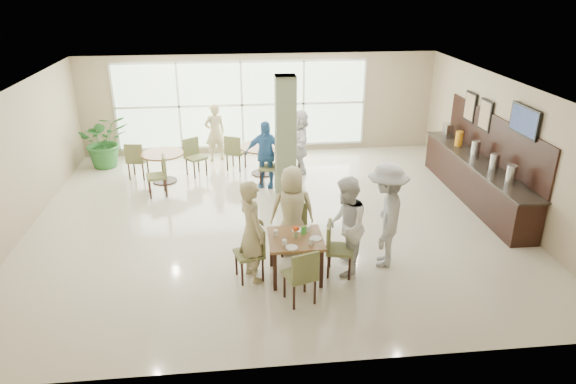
{
  "coord_description": "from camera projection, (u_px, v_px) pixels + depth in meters",
  "views": [
    {
      "loc": [
        -0.73,
        -9.85,
        4.81
      ],
      "look_at": [
        0.2,
        -1.2,
        1.1
      ],
      "focal_mm": 32.0,
      "sensor_mm": 36.0,
      "label": 1
    }
  ],
  "objects": [
    {
      "name": "main_table",
      "position": [
        296.0,
        243.0,
        8.6
      ],
      "size": [
        0.91,
        0.91,
        0.75
      ],
      "color": "brown",
      "rests_on": "ground"
    },
    {
      "name": "ground",
      "position": [
        273.0,
        218.0,
        10.96
      ],
      "size": [
        10.0,
        10.0,
        0.0
      ],
      "primitive_type": "plane",
      "color": "beige",
      "rests_on": "ground"
    },
    {
      "name": "teen_far",
      "position": [
        292.0,
        211.0,
        9.33
      ],
      "size": [
        0.83,
        0.47,
        1.67
      ],
      "primitive_type": "imported",
      "rotation": [
        0.0,
        0.0,
        3.11
      ],
      "color": "tan",
      "rests_on": "ground"
    },
    {
      "name": "room_shell",
      "position": [
        272.0,
        142.0,
        10.29
      ],
      "size": [
        10.0,
        10.0,
        10.0
      ],
      "color": "white",
      "rests_on": "ground"
    },
    {
      "name": "teen_left",
      "position": [
        252.0,
        231.0,
        8.47
      ],
      "size": [
        0.64,
        0.76,
        1.78
      ],
      "primitive_type": "imported",
      "rotation": [
        0.0,
        0.0,
        1.96
      ],
      "color": "tan",
      "rests_on": "ground"
    },
    {
      "name": "tabletop_clutter",
      "position": [
        298.0,
        235.0,
        8.51
      ],
      "size": [
        0.79,
        0.79,
        0.21
      ],
      "color": "white",
      "rests_on": "main_table"
    },
    {
      "name": "teen_standing",
      "position": [
        386.0,
        215.0,
        8.89
      ],
      "size": [
        1.04,
        1.38,
        1.9
      ],
      "primitive_type": "imported",
      "rotation": [
        0.0,
        0.0,
        -1.88
      ],
      "color": "#B8B8BB",
      "rests_on": "ground"
    },
    {
      "name": "framed_art_b",
      "position": [
        470.0,
        107.0,
        12.37
      ],
      "size": [
        0.05,
        0.55,
        0.7
      ],
      "color": "black",
      "rests_on": "ground"
    },
    {
      "name": "adult_standing",
      "position": [
        215.0,
        133.0,
        14.03
      ],
      "size": [
        0.68,
        0.56,
        1.61
      ],
      "primitive_type": "imported",
      "rotation": [
        0.0,
        0.0,
        3.48
      ],
      "color": "tan",
      "rests_on": "ground"
    },
    {
      "name": "adult_a",
      "position": [
        265.0,
        154.0,
        12.3
      ],
      "size": [
        1.06,
        0.76,
        1.64
      ],
      "primitive_type": "imported",
      "rotation": [
        0.0,
        0.0,
        -0.24
      ],
      "color": "#3D77B7",
      "rests_on": "ground"
    },
    {
      "name": "potted_plant",
      "position": [
        104.0,
        141.0,
        13.63
      ],
      "size": [
        1.66,
        1.66,
        1.43
      ],
      "primitive_type": "imported",
      "rotation": [
        0.0,
        0.0,
        0.37
      ],
      "color": "#2B6D2D",
      "rests_on": "ground"
    },
    {
      "name": "chairs_table_right",
      "position": [
        265.0,
        156.0,
        13.2
      ],
      "size": [
        2.02,
        1.78,
        0.95
      ],
      "color": "olive",
      "rests_on": "ground"
    },
    {
      "name": "framed_art_a",
      "position": [
        485.0,
        115.0,
        11.64
      ],
      "size": [
        0.05,
        0.55,
        0.7
      ],
      "color": "black",
      "rests_on": "ground"
    },
    {
      "name": "wall_tv",
      "position": [
        525.0,
        121.0,
        10.05
      ],
      "size": [
        0.06,
        1.0,
        0.58
      ],
      "color": "black",
      "rests_on": "ground"
    },
    {
      "name": "round_table_right",
      "position": [
        263.0,
        152.0,
        13.17
      ],
      "size": [
        1.15,
        1.15,
        0.75
      ],
      "color": "brown",
      "rests_on": "ground"
    },
    {
      "name": "teen_right",
      "position": [
        346.0,
        226.0,
        8.67
      ],
      "size": [
        0.84,
        0.98,
        1.74
      ],
      "primitive_type": "imported",
      "rotation": [
        0.0,
        0.0,
        -1.8
      ],
      "color": "white",
      "rests_on": "ground"
    },
    {
      "name": "chairs_main_table",
      "position": [
        296.0,
        251.0,
        8.69
      ],
      "size": [
        2.1,
        2.06,
        0.95
      ],
      "color": "olive",
      "rests_on": "ground"
    },
    {
      "name": "round_table_left",
      "position": [
        163.0,
        160.0,
        12.67
      ],
      "size": [
        1.04,
        1.04,
        0.75
      ],
      "color": "brown",
      "rests_on": "ground"
    },
    {
      "name": "window_bank",
      "position": [
        242.0,
        105.0,
        14.44
      ],
      "size": [
        7.0,
        0.04,
        7.0
      ],
      "color": "silver",
      "rests_on": "ground"
    },
    {
      "name": "column",
      "position": [
        285.0,
        138.0,
        11.55
      ],
      "size": [
        0.45,
        0.45,
        2.8
      ],
      "primitive_type": "cube",
      "color": "#5F6949",
      "rests_on": "ground"
    },
    {
      "name": "buffet_counter",
      "position": [
        476.0,
        177.0,
        11.67
      ],
      "size": [
        0.64,
        4.7,
        1.95
      ],
      "color": "black",
      "rests_on": "ground"
    },
    {
      "name": "adult_b",
      "position": [
        299.0,
        141.0,
        13.19
      ],
      "size": [
        0.81,
        1.6,
        1.66
      ],
      "primitive_type": "imported",
      "rotation": [
        0.0,
        0.0,
        -1.47
      ],
      "color": "white",
      "rests_on": "ground"
    },
    {
      "name": "chairs_table_left",
      "position": [
        164.0,
        164.0,
        12.65
      ],
      "size": [
        2.03,
        1.8,
        0.95
      ],
      "color": "olive",
      "rests_on": "ground"
    }
  ]
}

